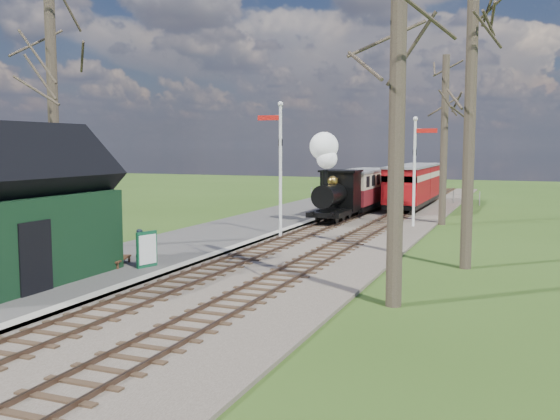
# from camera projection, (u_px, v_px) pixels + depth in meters

# --- Properties ---
(ground) EXTENTS (140.00, 140.00, 0.00)m
(ground) POSITION_uv_depth(u_px,v_px,m) (38.00, 344.00, 13.43)
(ground) COLOR #304C17
(ground) RESTS_ON ground
(distant_hills) EXTENTS (114.40, 48.00, 22.02)m
(distant_hills) POSITION_uv_depth(u_px,v_px,m) (446.00, 318.00, 74.10)
(distant_hills) COLOR #385B23
(distant_hills) RESTS_ON ground
(ballast_bed) EXTENTS (8.00, 60.00, 0.10)m
(ballast_bed) POSITION_uv_depth(u_px,v_px,m) (357.00, 225.00, 33.29)
(ballast_bed) COLOR brown
(ballast_bed) RESTS_ON ground
(track_near) EXTENTS (1.60, 60.00, 0.15)m
(track_near) POSITION_uv_depth(u_px,v_px,m) (333.00, 222.00, 33.76)
(track_near) COLOR brown
(track_near) RESTS_ON ground
(track_far) EXTENTS (1.60, 60.00, 0.15)m
(track_far) POSITION_uv_depth(u_px,v_px,m) (381.00, 225.00, 32.80)
(track_far) COLOR brown
(track_far) RESTS_ON ground
(platform) EXTENTS (5.00, 44.00, 0.20)m
(platform) POSITION_uv_depth(u_px,v_px,m) (205.00, 240.00, 27.65)
(platform) COLOR #474442
(platform) RESTS_ON ground
(coping_strip) EXTENTS (0.40, 44.00, 0.21)m
(coping_strip) POSITION_uv_depth(u_px,v_px,m) (253.00, 242.00, 26.80)
(coping_strip) COLOR #B2AD9E
(coping_strip) RESTS_ON ground
(station_shed) EXTENTS (3.25, 6.30, 4.78)m
(station_shed) POSITION_uv_depth(u_px,v_px,m) (19.00, 213.00, 18.47)
(station_shed) COLOR black
(station_shed) RESTS_ON platform
(semaphore_near) EXTENTS (1.22, 0.24, 6.22)m
(semaphore_near) POSITION_uv_depth(u_px,v_px,m) (279.00, 160.00, 28.13)
(semaphore_near) COLOR silver
(semaphore_near) RESTS_ON ground
(semaphore_far) EXTENTS (1.22, 0.24, 5.72)m
(semaphore_far) POSITION_uv_depth(u_px,v_px,m) (416.00, 163.00, 31.82)
(semaphore_far) COLOR silver
(semaphore_far) RESTS_ON ground
(bare_trees) EXTENTS (15.51, 22.39, 12.00)m
(bare_trees) POSITION_uv_depth(u_px,v_px,m) (272.00, 118.00, 21.74)
(bare_trees) COLOR #382D23
(bare_trees) RESTS_ON ground
(fence_line) EXTENTS (12.60, 0.08, 1.00)m
(fence_line) POSITION_uv_depth(u_px,v_px,m) (391.00, 195.00, 46.54)
(fence_line) COLOR slate
(fence_line) RESTS_ON ground
(locomotive) EXTENTS (1.90, 4.44, 4.75)m
(locomotive) POSITION_uv_depth(u_px,v_px,m) (334.00, 184.00, 33.63)
(locomotive) COLOR black
(locomotive) RESTS_ON ground
(coach) EXTENTS (2.22, 7.60, 2.33)m
(coach) POSITION_uv_depth(u_px,v_px,m) (362.00, 188.00, 39.29)
(coach) COLOR black
(coach) RESTS_ON ground
(red_carriage_a) EXTENTS (2.26, 5.60, 2.38)m
(red_carriage_a) POSITION_uv_depth(u_px,v_px,m) (407.00, 187.00, 39.60)
(red_carriage_a) COLOR black
(red_carriage_a) RESTS_ON ground
(red_carriage_b) EXTENTS (2.26, 5.60, 2.38)m
(red_carriage_b) POSITION_uv_depth(u_px,v_px,m) (421.00, 182.00, 44.68)
(red_carriage_b) COLOR black
(red_carriage_b) RESTS_ON ground
(sign_board) EXTENTS (0.32, 0.81, 1.21)m
(sign_board) POSITION_uv_depth(u_px,v_px,m) (147.00, 249.00, 20.82)
(sign_board) COLOR #0F492B
(sign_board) RESTS_ON platform
(bench) EXTENTS (0.79, 1.45, 0.79)m
(bench) POSITION_uv_depth(u_px,v_px,m) (116.00, 255.00, 21.13)
(bench) COLOR #4C2D1B
(bench) RESTS_ON platform
(person) EXTENTS (0.39, 0.52, 1.29)m
(person) POSITION_uv_depth(u_px,v_px,m) (141.00, 248.00, 20.78)
(person) COLOR black
(person) RESTS_ON platform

